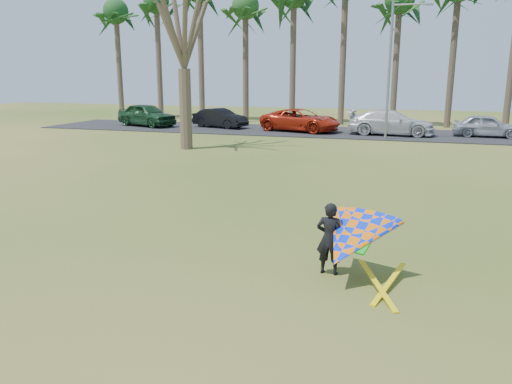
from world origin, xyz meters
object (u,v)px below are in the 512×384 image
(car_1, at_px, (220,118))
(car_0, at_px, (147,115))
(bare_tree_left, at_px, (182,14))
(streetlight, at_px, (392,65))
(kite_flyer, at_px, (350,239))
(car_2, at_px, (301,120))
(car_4, at_px, (487,126))
(car_3, at_px, (391,123))

(car_1, bearing_deg, car_0, 113.23)
(bare_tree_left, height_order, streetlight, bare_tree_left)
(kite_flyer, bearing_deg, streetlight, 91.03)
(car_0, xyz_separation_m, kite_flyer, (18.39, -24.78, -0.08))
(car_2, height_order, car_4, car_2)
(car_4, bearing_deg, kite_flyer, 171.97)
(streetlight, relative_size, car_0, 1.60)
(streetlight, xyz_separation_m, car_3, (0.03, 2.32, -3.61))
(bare_tree_left, height_order, car_4, bare_tree_left)
(car_0, relative_size, car_1, 1.18)
(car_1, distance_m, car_2, 6.28)
(car_2, xyz_separation_m, car_4, (11.90, 0.44, -0.07))
(streetlight, distance_m, car_2, 7.50)
(car_4, height_order, kite_flyer, kite_flyer)
(car_0, relative_size, car_2, 0.91)
(car_0, distance_m, kite_flyer, 30.86)
(car_1, relative_size, kite_flyer, 1.78)
(car_3, bearing_deg, streetlight, -179.15)
(streetlight, relative_size, car_3, 1.46)
(car_0, xyz_separation_m, car_3, (18.02, -0.30, -0.06))
(bare_tree_left, distance_m, car_3, 15.08)
(bare_tree_left, relative_size, kite_flyer, 4.06)
(streetlight, distance_m, car_0, 18.52)
(car_2, distance_m, car_3, 6.07)
(car_1, relative_size, car_3, 0.77)
(car_3, distance_m, kite_flyer, 24.48)
(kite_flyer, bearing_deg, car_4, 77.73)
(car_2, bearing_deg, streetlight, -97.83)
(car_3, bearing_deg, car_0, 90.73)
(streetlight, height_order, car_3, streetlight)
(bare_tree_left, xyz_separation_m, car_0, (-7.83, 9.62, -6.00))
(kite_flyer, bearing_deg, bare_tree_left, 124.85)
(car_3, xyz_separation_m, kite_flyer, (0.36, -24.48, -0.02))
(car_0, height_order, car_1, car_0)
(car_2, bearing_deg, car_0, 105.42)
(car_2, distance_m, kite_flyer, 25.58)
(bare_tree_left, bearing_deg, car_0, 129.15)
(streetlight, height_order, kite_flyer, streetlight)
(car_0, height_order, car_3, car_0)
(car_1, xyz_separation_m, kite_flyer, (12.66, -25.45, 0.08))
(bare_tree_left, relative_size, car_4, 2.36)
(streetlight, distance_m, car_3, 4.29)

